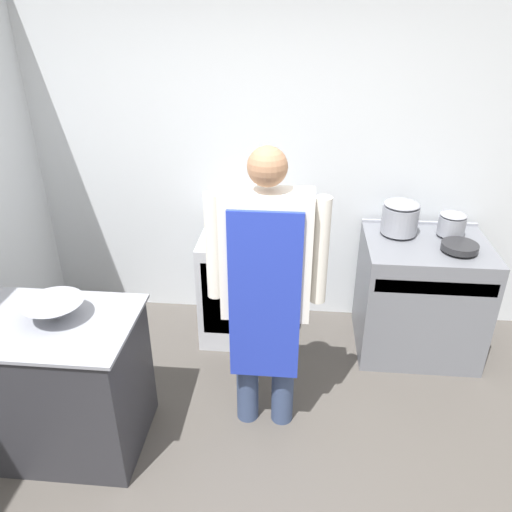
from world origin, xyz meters
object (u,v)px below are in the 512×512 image
Objects in this scene: fridge_unit at (242,285)px; sauce_pot at (452,223)px; stove at (419,296)px; saute_pan at (460,246)px; mixing_bowl at (54,310)px; person_cook at (266,281)px; stock_pot at (400,217)px.

sauce_pot reaches higher than fridge_unit.
sauce_pot is (0.18, 0.13, 0.55)m from stove.
saute_pan reaches higher than fridge_unit.
sauce_pot reaches higher than mixing_bowl.
person_cook is 1.18m from mixing_bowl.
sauce_pot reaches higher than saute_pan.
fridge_unit is 0.48× the size of person_cook.
sauce_pot is at bearing 35.91° from stove.
stove is 0.54m from saute_pan.
saute_pan is (2.43, 1.01, 0.01)m from mixing_bowl.
stock_pot is (-0.20, 0.13, 0.59)m from stove.
mixing_bowl is 2.63m from saute_pan.
stock_pot is at bearing 2.44° from fridge_unit.
fridge_unit is 2.60× the size of mixing_bowl.
mixing_bowl reaches higher than saute_pan.
mixing_bowl is at bearing -152.60° from sauce_pot.
stock_pot is at bearing 145.97° from saute_pan.
person_cook is 7.27× the size of saute_pan.
stock_pot reaches higher than saute_pan.
stock_pot is (2.06, 1.26, 0.11)m from mixing_bowl.
stock_pot is at bearing 48.11° from person_cook.
stock_pot is at bearing -180.00° from sauce_pot.
stove is 2.57m from mixing_bowl.
sauce_pot is at bearing 1.85° from fridge_unit.
stove is at bearing 26.67° from mixing_bowl.
mixing_bowl is (-1.15, -0.25, -0.10)m from person_cook.
fridge_unit is 1.32m from stock_pot.
fridge_unit is at bearing 53.76° from mixing_bowl.
mixing_bowl is 1.27× the size of stock_pot.
mixing_bowl is at bearing -167.82° from person_cook.
person_cook reaches higher than stock_pot.
stock_pot reaches higher than fridge_unit.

